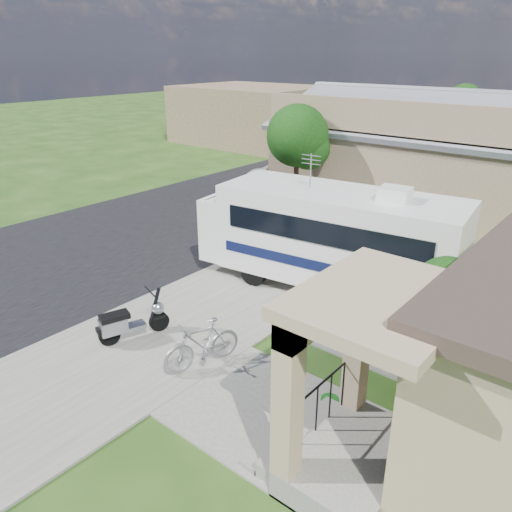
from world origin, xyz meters
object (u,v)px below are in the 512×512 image
Objects in this scene: motorhome at (329,235)px; pickup_truck at (301,174)px; shrub at (445,323)px; bicycle at (202,346)px; van at (361,152)px; scooter at (129,322)px; garden_hose at (330,403)px.

motorhome is 10.96m from pickup_truck.
motorhome reaches higher than pickup_truck.
shrub is 1.58× the size of bicycle.
pickup_truck is at bearing -95.69° from van.
shrub reaches higher than bicycle.
motorhome is 16.96m from van.
scooter is 2.14m from bicycle.
shrub is at bearing 141.74° from pickup_truck.
shrub reaches higher than garden_hose.
bicycle is at bearing 123.32° from pickup_truck.
motorhome is at bearing 122.81° from garden_hose.
scooter is at bearing -153.87° from bicycle.
motorhome is 1.34× the size of pickup_truck.
scooter is 0.30× the size of pickup_truck.
van reaches higher than garden_hose.
shrub is at bearing 57.05° from garden_hose.
bicycle is 21.72m from van.
motorhome reaches higher than bicycle.
bicycle is (0.06, -5.14, -1.09)m from motorhome.
shrub is at bearing 44.37° from scooter.
motorhome is at bearing 87.94° from scooter.
pickup_truck is at bearing 135.33° from shrub.
garden_hose is at bearing 133.31° from pickup_truck.
shrub is 7.02m from scooter.
pickup_truck is 0.98× the size of van.
garden_hose is (4.93, 1.00, -0.43)m from scooter.
shrub reaches higher than van.
scooter is at bearing 115.41° from pickup_truck.
shrub is 5.03m from bicycle.
bicycle is 2.93m from garden_hose.
pickup_truck reaches higher than bicycle.
van is at bearing 107.89° from motorhome.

